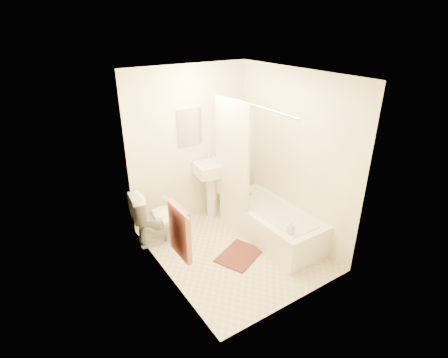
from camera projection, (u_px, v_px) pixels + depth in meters
floor at (234, 249)px, 4.93m from camera, size 2.40×2.40×0.00m
ceiling at (236, 74)px, 3.92m from camera, size 2.40×2.40×0.00m
wall_back at (190, 145)px, 5.34m from camera, size 2.00×0.02×2.40m
wall_left at (162, 191)px, 3.93m from camera, size 0.02×2.40×2.40m
wall_right at (293, 156)px, 4.93m from camera, size 0.02×2.40×2.40m
mirror at (190, 127)px, 5.20m from camera, size 0.40×0.03×0.55m
curtain_rod at (251, 104)px, 4.32m from camera, size 0.03×1.70×0.03m
shower_curtain at (232, 154)px, 4.95m from camera, size 0.04×0.80×1.55m
towel_bar at (176, 207)px, 3.80m from camera, size 0.02×0.60×0.02m
towel at (180, 231)px, 3.95m from camera, size 0.06×0.45×0.66m
toilet_paper at (166, 223)px, 4.26m from camera, size 0.11×0.12×0.12m
toilet at (160, 217)px, 4.99m from camera, size 0.84×0.55×0.77m
sink at (212, 187)px, 5.58m from camera, size 0.57×0.48×1.02m
bathtub at (271, 223)px, 5.13m from camera, size 0.72×1.64×0.46m
bath_mat at (239, 255)px, 4.79m from camera, size 0.74×0.66×0.02m
soap_bottle at (291, 228)px, 4.44m from camera, size 0.08×0.08×0.17m
scrub_brush at (245, 193)px, 5.47m from camera, size 0.11×0.23×0.04m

